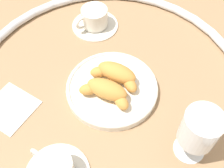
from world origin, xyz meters
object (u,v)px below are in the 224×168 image
at_px(pastry_plate, 112,88).
at_px(coffee_cup_far, 94,19).
at_px(juice_glass_left, 199,130).
at_px(croissant_large, 116,74).
at_px(folded_napkin, 10,108).
at_px(croissant_small, 106,91).

xyz_separation_m(pastry_plate, coffee_cup_far, (0.21, -0.12, 0.01)).
height_order(coffee_cup_far, juice_glass_left, juice_glass_left).
distance_m(croissant_large, coffee_cup_far, 0.22).
relative_size(juice_glass_left, folded_napkin, 1.27).
height_order(pastry_plate, juice_glass_left, juice_glass_left).
xyz_separation_m(croissant_large, juice_glass_left, (-0.24, -0.00, 0.05)).
bearing_deg(folded_napkin, croissant_small, -125.83).
distance_m(croissant_small, juice_glass_left, 0.23).
xyz_separation_m(croissant_small, coffee_cup_far, (0.22, -0.14, -0.02)).
height_order(pastry_plate, coffee_cup_far, coffee_cup_far).
bearing_deg(folded_napkin, coffee_cup_far, -75.78).
xyz_separation_m(coffee_cup_far, folded_napkin, (-0.08, 0.33, -0.02)).
bearing_deg(croissant_large, croissant_small, 113.55).
relative_size(croissant_large, coffee_cup_far, 0.94).
xyz_separation_m(pastry_plate, croissant_small, (-0.01, 0.03, 0.03)).
xyz_separation_m(croissant_large, coffee_cup_far, (0.20, -0.09, -0.02)).
relative_size(pastry_plate, folded_napkin, 2.06).
height_order(croissant_small, folded_napkin, croissant_small).
bearing_deg(pastry_plate, coffee_cup_far, -29.09).
bearing_deg(juice_glass_left, folded_napkin, 34.48).
bearing_deg(pastry_plate, juice_glass_left, -174.02).
bearing_deg(coffee_cup_far, folded_napkin, 104.22).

